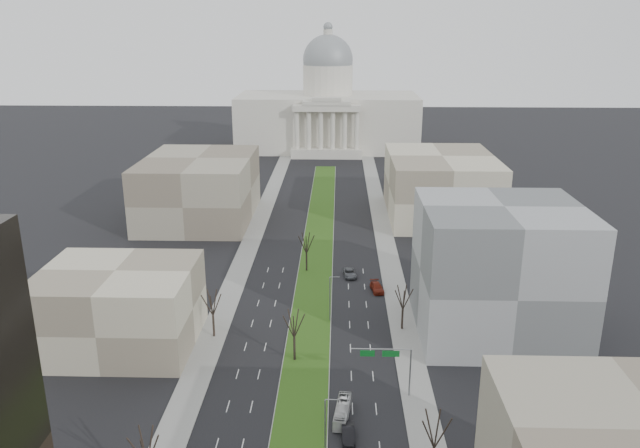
% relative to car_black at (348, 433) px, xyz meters
% --- Properties ---
extents(ground, '(600.00, 600.00, 0.00)m').
position_rel_car_black_xyz_m(ground, '(-6.77, 60.50, -0.82)').
color(ground, black).
rests_on(ground, ground).
extents(median, '(8.00, 222.03, 0.20)m').
position_rel_car_black_xyz_m(median, '(-6.77, 59.49, -0.72)').
color(median, '#999993').
rests_on(median, ground).
extents(sidewalk_left, '(5.00, 330.00, 0.15)m').
position_rel_car_black_xyz_m(sidewalk_left, '(-24.27, 35.50, -0.74)').
color(sidewalk_left, gray).
rests_on(sidewalk_left, ground).
extents(sidewalk_right, '(5.00, 330.00, 0.15)m').
position_rel_car_black_xyz_m(sidewalk_right, '(10.73, 35.50, -0.74)').
color(sidewalk_right, gray).
rests_on(sidewalk_right, ground).
extents(capitol, '(80.00, 46.00, 55.00)m').
position_rel_car_black_xyz_m(capitol, '(-6.77, 210.08, 15.49)').
color(capitol, beige).
rests_on(capitol, ground).
extents(building_beige_left, '(26.00, 22.00, 14.00)m').
position_rel_car_black_xyz_m(building_beige_left, '(-39.77, 25.50, 6.18)').
color(building_beige_left, gray).
rests_on(building_beige_left, ground).
extents(building_grey_right, '(28.00, 26.00, 24.00)m').
position_rel_car_black_xyz_m(building_grey_right, '(27.23, 32.50, 11.18)').
color(building_grey_right, slate).
rests_on(building_grey_right, ground).
extents(building_far_left, '(30.00, 40.00, 18.00)m').
position_rel_car_black_xyz_m(building_far_left, '(-41.77, 100.50, 8.18)').
color(building_far_left, gray).
rests_on(building_far_left, ground).
extents(building_far_right, '(30.00, 40.00, 18.00)m').
position_rel_car_black_xyz_m(building_far_right, '(28.23, 105.50, 8.18)').
color(building_far_right, gray).
rests_on(building_far_right, ground).
extents(tree_left_mid, '(5.40, 5.40, 9.72)m').
position_rel_car_black_xyz_m(tree_left_mid, '(-23.97, -11.50, 6.18)').
color(tree_left_mid, black).
rests_on(tree_left_mid, ground).
extents(tree_left_far, '(5.28, 5.28, 9.50)m').
position_rel_car_black_xyz_m(tree_left_far, '(-23.97, 28.50, 6.02)').
color(tree_left_far, black).
rests_on(tree_left_far, ground).
extents(tree_right_mid, '(5.52, 5.52, 9.94)m').
position_rel_car_black_xyz_m(tree_right_mid, '(10.43, -7.50, 6.34)').
color(tree_right_mid, black).
rests_on(tree_right_mid, ground).
extents(tree_right_far, '(5.04, 5.04, 9.07)m').
position_rel_car_black_xyz_m(tree_right_far, '(10.43, 32.50, 5.71)').
color(tree_right_far, black).
rests_on(tree_right_far, ground).
extents(tree_median_b, '(5.40, 5.40, 9.72)m').
position_rel_car_black_xyz_m(tree_median_b, '(-8.77, 20.50, 6.18)').
color(tree_median_b, black).
rests_on(tree_median_b, ground).
extents(tree_median_c, '(5.40, 5.40, 9.72)m').
position_rel_car_black_xyz_m(tree_median_c, '(-8.77, 60.50, 6.18)').
color(tree_median_c, black).
rests_on(tree_median_c, ground).
extents(streetlamp_median_b, '(1.90, 0.20, 9.16)m').
position_rel_car_black_xyz_m(streetlamp_median_b, '(-3.01, -4.50, 3.99)').
color(streetlamp_median_b, gray).
rests_on(streetlamp_median_b, ground).
extents(streetlamp_median_c, '(1.90, 0.20, 9.16)m').
position_rel_car_black_xyz_m(streetlamp_median_c, '(-3.01, 35.50, 3.99)').
color(streetlamp_median_c, gray).
rests_on(streetlamp_median_c, ground).
extents(mast_arm_signs, '(9.12, 0.24, 8.09)m').
position_rel_car_black_xyz_m(mast_arm_signs, '(6.72, 10.53, 5.29)').
color(mast_arm_signs, gray).
rests_on(mast_arm_signs, ground).
extents(car_black, '(1.96, 5.04, 1.64)m').
position_rel_car_black_xyz_m(car_black, '(0.00, 0.00, 0.00)').
color(car_black, black).
rests_on(car_black, ground).
extents(car_red, '(3.16, 5.98, 1.65)m').
position_rel_car_black_xyz_m(car_red, '(6.73, 49.79, 0.01)').
color(car_red, maroon).
rests_on(car_red, ground).
extents(car_grey_far, '(3.31, 5.96, 1.58)m').
position_rel_car_black_xyz_m(car_grey_far, '(1.09, 57.66, -0.03)').
color(car_grey_far, '#56595F').
rests_on(car_grey_far, ground).
extents(box_van, '(2.80, 8.00, 2.18)m').
position_rel_car_black_xyz_m(box_van, '(-0.78, 4.68, 0.27)').
color(box_van, silver).
rests_on(box_van, ground).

